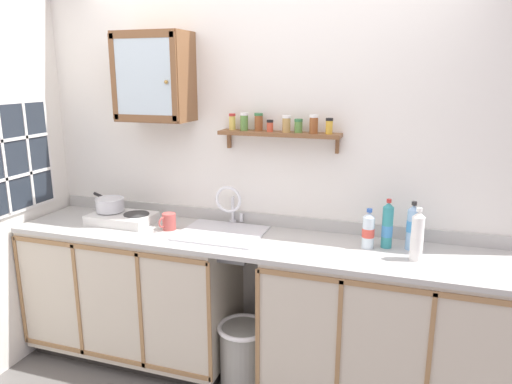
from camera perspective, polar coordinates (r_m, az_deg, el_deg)
back_wall at (r=3.12m, az=0.95°, el=2.97°), size 3.72×0.07×2.66m
lower_cabinet_run at (r=3.47m, az=-14.36°, el=-11.50°), size 1.42×0.59×0.92m
lower_cabinet_run_right at (r=2.99m, az=15.25°, el=-15.92°), size 1.40×0.59×0.92m
countertop at (r=2.94m, az=-0.95°, el=-5.82°), size 3.08×0.61×0.03m
backsplash at (r=3.17m, az=0.74°, el=-3.26°), size 3.08×0.02×0.08m
sink at (r=3.04m, az=-4.01°, el=-5.24°), size 0.52×0.48×0.39m
hot_plate_stove at (r=3.34m, az=-15.75°, el=-3.02°), size 0.42×0.27×0.07m
saucepan at (r=3.40m, az=-17.11°, el=-1.38°), size 0.33×0.25×0.09m
bottle_water_blue_0 at (r=2.85m, az=18.21°, el=-3.99°), size 0.07×0.07×0.28m
bottle_detergent_teal_1 at (r=2.84m, az=15.45°, el=-3.97°), size 0.06×0.06×0.29m
bottle_opaque_white_2 at (r=2.70m, az=18.72°, el=-5.15°), size 0.07×0.07×0.29m
bottle_water_clear_3 at (r=2.82m, az=13.30°, el=-4.50°), size 0.07×0.07×0.24m
mug at (r=3.13m, az=-10.41°, el=-3.49°), size 0.09×0.13×0.11m
wall_cabinet at (r=3.20m, az=-12.09°, el=13.30°), size 0.47×0.29×0.56m
spice_shelf at (r=2.96m, az=2.74°, el=7.43°), size 0.77×0.14×0.23m
window at (r=3.50m, az=-26.90°, el=3.69°), size 0.03×0.63×0.74m
trash_bin at (r=3.15m, az=-1.53°, el=-18.92°), size 0.32×0.32×0.43m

